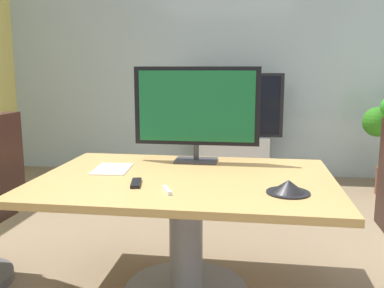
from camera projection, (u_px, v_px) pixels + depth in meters
ground_plane at (165, 288)px, 2.63m from camera, size 7.14×7.14×0.00m
wall_back_glass_partition at (213, 64)px, 5.37m from camera, size 5.53×0.10×2.85m
conference_table at (186, 209)px, 2.47m from camera, size 1.70×1.18×0.74m
tv_monitor at (196, 109)px, 2.78m from camera, size 0.84×0.18×0.64m
wall_display_unit at (232, 144)px, 5.15m from camera, size 1.20×0.36×1.31m
conference_phone at (288, 187)px, 2.11m from camera, size 0.22×0.22×0.07m
remote_control at (136, 183)px, 2.27m from camera, size 0.08×0.18×0.02m
whiteboard_marker at (167, 190)px, 2.13m from camera, size 0.07×0.13×0.02m
paper_notepad at (112, 169)px, 2.61m from camera, size 0.24×0.32×0.01m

